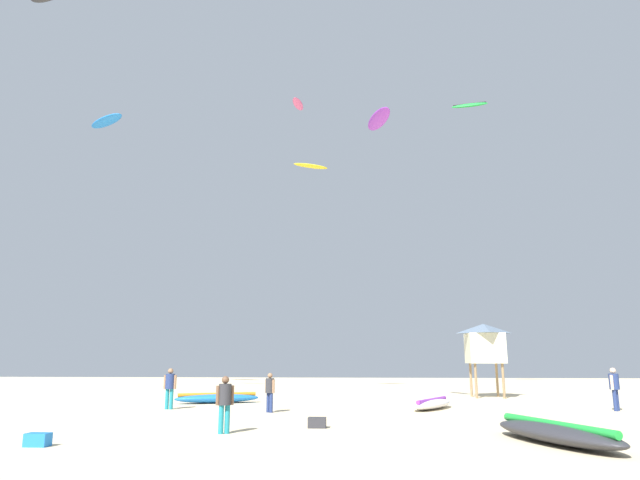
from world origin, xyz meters
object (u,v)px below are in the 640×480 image
person_foreground (225,400)px  cooler_box (38,440)px  kite_grounded_far (556,433)px  gear_bag (317,423)px  kite_grounded_mid (432,404)px  kite_aloft_2 (379,119)px  kite_aloft_5 (106,121)px  kite_grounded_near (217,398)px  person_left (270,389)px  person_right (170,385)px  kite_aloft_1 (470,105)px  kite_aloft_4 (311,166)px  lifeguard_tower (484,343)px  person_midground (614,386)px  kite_aloft_0 (298,104)px

person_foreground → cooler_box: size_ratio=2.88×
person_foreground → kite_grounded_far: 8.98m
gear_bag → person_foreground: bearing=-147.5°
kite_grounded_mid → kite_aloft_2: kite_aloft_2 is taller
kite_aloft_5 → kite_grounded_near: bearing=-45.7°
kite_aloft_5 → person_foreground: bearing=-56.2°
kite_grounded_near → kite_grounded_far: 17.62m
kite_grounded_mid → kite_grounded_near: bearing=165.5°
person_left → person_right: person_right is taller
kite_grounded_mid → kite_grounded_far: (1.89, -10.22, 0.05)m
person_right → kite_grounded_far: bearing=59.1°
gear_bag → kite_aloft_5: size_ratio=0.13×
person_right → kite_grounded_far: 16.16m
cooler_box → kite_aloft_2: size_ratio=0.20×
gear_bag → kite_aloft_1: bearing=68.2°
person_foreground → kite_aloft_1: bearing=-53.4°
kite_aloft_1 → person_left: bearing=-121.0°
kite_aloft_4 → lifeguard_tower: bearing=-25.6°
person_right → kite_aloft_2: 15.74m
person_right → kite_aloft_1: kite_aloft_1 is taller
kite_aloft_1 → kite_aloft_2: size_ratio=1.14×
person_foreground → cooler_box: 4.88m
cooler_box → person_left: bearing=66.3°
gear_bag → kite_aloft_4: bearing=96.1°
lifeguard_tower → kite_aloft_1: bearing=78.4°
person_midground → kite_aloft_0: size_ratio=0.63×
kite_grounded_far → kite_aloft_0: bearing=107.7°
person_left → person_right: (-4.58, 1.15, 0.10)m
person_left → gear_bag: bearing=62.7°
gear_bag → kite_aloft_2: 15.57m
lifeguard_tower → kite_aloft_1: size_ratio=1.33×
kite_grounded_near → lifeguard_tower: bearing=20.9°
kite_aloft_4 → person_right: bearing=-108.7°
kite_aloft_0 → person_left: bearing=-85.4°
kite_grounded_near → kite_aloft_5: kite_aloft_5 is taller
kite_grounded_far → kite_aloft_5: 43.90m
gear_bag → kite_aloft_5: kite_aloft_5 is taller
person_foreground → kite_aloft_1: size_ratio=0.52×
person_left → kite_aloft_1: kite_aloft_1 is taller
person_left → gear_bag: (2.36, -5.10, -0.75)m
cooler_box → kite_aloft_4: (4.33, 24.73, 15.80)m
person_midground → cooler_box: bearing=-106.0°
lifeguard_tower → kite_aloft_0: (-12.83, 15.10, 22.74)m
kite_aloft_0 → kite_aloft_4: (2.21, -10.01, -9.84)m
kite_grounded_far → gear_bag: kite_grounded_far is taller
kite_aloft_2 → kite_aloft_4: 13.90m
gear_bag → kite_aloft_4: 25.86m
kite_aloft_0 → kite_aloft_4: 14.21m
person_foreground → gear_bag: person_foreground is taller
person_midground → kite_aloft_1: kite_aloft_1 is taller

